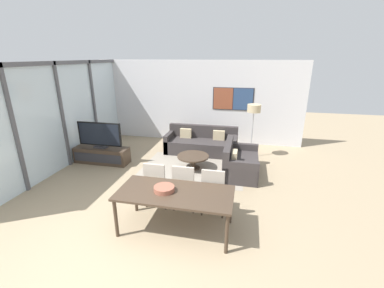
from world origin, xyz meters
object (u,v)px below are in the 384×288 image
(sofa_side, at_px, (238,163))
(television, at_px, (100,135))
(sofa_main, at_px, (202,144))
(dining_chair_left, at_px, (157,182))
(floor_lamp, at_px, (254,112))
(dining_chair_right, at_px, (213,189))
(dining_table, at_px, (175,195))
(coffee_table, at_px, (193,159))
(dining_chair_centre, at_px, (185,185))
(tv_console, at_px, (102,155))
(fruit_bowl, at_px, (164,188))

(sofa_side, bearing_deg, television, 91.81)
(sofa_main, bearing_deg, sofa_side, -47.70)
(dining_chair_left, distance_m, floor_lamp, 3.75)
(sofa_main, relative_size, dining_chair_right, 2.29)
(sofa_side, bearing_deg, dining_chair_right, 168.93)
(dining_table, bearing_deg, dining_chair_right, 47.42)
(television, relative_size, coffee_table, 1.52)
(coffee_table, bearing_deg, dining_chair_centre, -82.66)
(floor_lamp, bearing_deg, tv_console, -161.98)
(dining_chair_right, bearing_deg, coffee_table, 112.54)
(sofa_side, bearing_deg, floor_lamp, -14.70)
(dining_table, relative_size, fruit_bowl, 5.58)
(television, height_order, fruit_bowl, television)
(coffee_table, bearing_deg, dining_table, -84.52)
(television, xyz_separation_m, sofa_side, (3.84, 0.12, -0.55))
(tv_console, relative_size, dining_chair_left, 1.60)
(television, xyz_separation_m, fruit_bowl, (2.70, -2.46, -0.03))
(dining_table, bearing_deg, television, 139.63)
(sofa_side, distance_m, dining_table, 2.78)
(sofa_side, height_order, dining_chair_left, dining_chair_left)
(sofa_main, distance_m, dining_table, 3.93)
(dining_chair_centre, bearing_deg, television, 148.19)
(floor_lamp, bearing_deg, fruit_bowl, -111.05)
(dining_chair_right, bearing_deg, dining_chair_centre, 176.00)
(coffee_table, distance_m, fruit_bowl, 2.66)
(tv_console, relative_size, dining_chair_centre, 1.60)
(dining_table, distance_m, floor_lamp, 4.08)
(coffee_table, height_order, dining_table, dining_table)
(television, xyz_separation_m, dining_table, (2.89, -2.45, -0.15))
(fruit_bowl, bearing_deg, dining_chair_right, 39.56)
(television, height_order, sofa_main, television)
(tv_console, distance_m, sofa_side, 3.84)
(tv_console, relative_size, fruit_bowl, 4.41)
(dining_chair_centre, relative_size, floor_lamp, 0.60)
(tv_console, bearing_deg, dining_chair_centre, -31.80)
(dining_chair_left, relative_size, dining_chair_right, 1.00)
(sofa_main, relative_size, dining_chair_left, 2.29)
(dining_chair_centre, height_order, floor_lamp, floor_lamp)
(tv_console, relative_size, television, 1.20)
(sofa_main, bearing_deg, floor_lamp, -3.49)
(television, xyz_separation_m, coffee_table, (2.64, 0.16, -0.54))
(dining_table, height_order, dining_chair_right, dining_chair_right)
(fruit_bowl, bearing_deg, sofa_main, 90.91)
(television, relative_size, sofa_main, 0.58)
(dining_chair_right, relative_size, floor_lamp, 0.60)
(fruit_bowl, bearing_deg, sofa_side, 66.10)
(dining_chair_right, bearing_deg, tv_console, 152.13)
(tv_console, relative_size, dining_chair_right, 1.60)
(sofa_main, xyz_separation_m, dining_chair_left, (-0.32, -3.24, 0.25))
(television, relative_size, dining_chair_left, 1.34)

